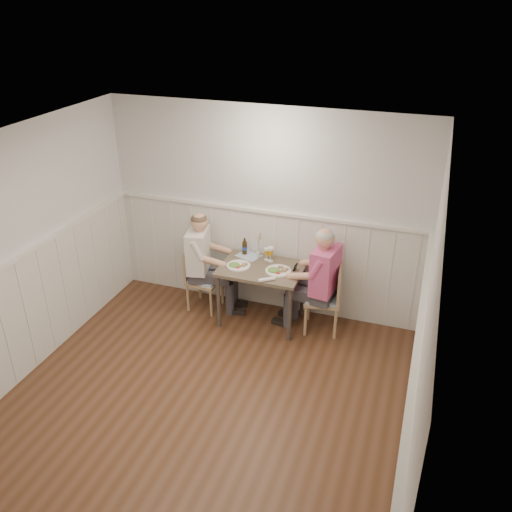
# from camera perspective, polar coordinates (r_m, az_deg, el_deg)

# --- Properties ---
(ground_plane) EXTENTS (4.50, 4.50, 0.00)m
(ground_plane) POSITION_cam_1_polar(r_m,az_deg,el_deg) (5.59, -6.65, -16.43)
(ground_plane) COLOR #4B2B19
(room_shell) EXTENTS (4.04, 4.54, 2.60)m
(room_shell) POSITION_cam_1_polar(r_m,az_deg,el_deg) (4.68, -7.63, -2.77)
(room_shell) COLOR silver
(room_shell) RESTS_ON ground
(wainscot) EXTENTS (4.00, 4.49, 1.34)m
(wainscot) POSITION_cam_1_polar(r_m,az_deg,el_deg) (5.65, -4.07, -6.83)
(wainscot) COLOR silver
(wainscot) RESTS_ON ground
(dining_table) EXTENTS (0.99, 0.70, 0.75)m
(dining_table) POSITION_cam_1_polar(r_m,az_deg,el_deg) (6.56, 0.57, -1.95)
(dining_table) COLOR #4A3E34
(dining_table) RESTS_ON ground
(chair_right) EXTENTS (0.46, 0.46, 0.87)m
(chair_right) POSITION_cam_1_polar(r_m,az_deg,el_deg) (6.52, 7.51, -4.19)
(chair_right) COLOR #99814E
(chair_right) RESTS_ON ground
(chair_left) EXTENTS (0.41, 0.41, 0.82)m
(chair_left) POSITION_cam_1_polar(r_m,az_deg,el_deg) (6.97, -5.82, -2.16)
(chair_left) COLOR #99814E
(chair_left) RESTS_ON ground
(man_in_pink) EXTENTS (0.68, 0.48, 1.38)m
(man_in_pink) POSITION_cam_1_polar(r_m,az_deg,el_deg) (6.44, 6.83, -3.50)
(man_in_pink) COLOR #3F3F47
(man_in_pink) RESTS_ON ground
(diner_cream) EXTENTS (0.68, 0.49, 1.35)m
(diner_cream) POSITION_cam_1_polar(r_m,az_deg,el_deg) (6.89, -5.66, -1.39)
(diner_cream) COLOR #3F3F47
(diner_cream) RESTS_ON ground
(plate_man) EXTENTS (0.31, 0.31, 0.08)m
(plate_man) POSITION_cam_1_polar(r_m,az_deg,el_deg) (6.41, 2.27, -1.48)
(plate_man) COLOR white
(plate_man) RESTS_ON dining_table
(plate_diner) EXTENTS (0.29, 0.29, 0.07)m
(plate_diner) POSITION_cam_1_polar(r_m,az_deg,el_deg) (6.52, -2.00, -0.94)
(plate_diner) COLOR white
(plate_diner) RESTS_ON dining_table
(beer_glass_a) EXTENTS (0.08, 0.08, 0.19)m
(beer_glass_a) POSITION_cam_1_polar(r_m,az_deg,el_deg) (6.60, 1.53, 0.43)
(beer_glass_a) COLOR silver
(beer_glass_a) RESTS_ON dining_table
(beer_glass_b) EXTENTS (0.06, 0.06, 0.16)m
(beer_glass_b) POSITION_cam_1_polar(r_m,az_deg,el_deg) (6.64, 1.12, 0.41)
(beer_glass_b) COLOR silver
(beer_glass_b) RESTS_ON dining_table
(beer_bottle) EXTENTS (0.06, 0.06, 0.22)m
(beer_bottle) POSITION_cam_1_polar(r_m,az_deg,el_deg) (6.78, -1.21, 0.94)
(beer_bottle) COLOR black
(beer_bottle) RESTS_ON dining_table
(rolled_napkin) EXTENTS (0.18, 0.15, 0.04)m
(rolled_napkin) POSITION_cam_1_polar(r_m,az_deg,el_deg) (6.21, 1.14, -2.49)
(rolled_napkin) COLOR white
(rolled_napkin) RESTS_ON dining_table
(grass_vase) EXTENTS (0.04, 0.04, 0.36)m
(grass_vase) POSITION_cam_1_polar(r_m,az_deg,el_deg) (6.67, 0.21, 1.07)
(grass_vase) COLOR silver
(grass_vase) RESTS_ON dining_table
(gingham_mat) EXTENTS (0.34, 0.31, 0.01)m
(gingham_mat) POSITION_cam_1_polar(r_m,az_deg,el_deg) (6.78, -0.78, 0.03)
(gingham_mat) COLOR #5F88C0
(gingham_mat) RESTS_ON dining_table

